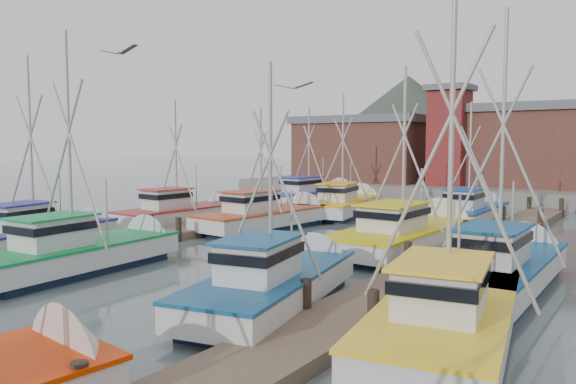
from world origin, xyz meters
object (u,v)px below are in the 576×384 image
Objects in this scene: boat_8 at (270,217)px; boat_12 at (346,205)px; lookout_tower at (449,135)px; boat_4 at (88,252)px.

boat_8 is 7.99m from boat_12.
lookout_tower reaches higher than boat_12.
boat_4 is (-2.24, -34.47, -4.87)m from lookout_tower.
boat_4 reaches higher than boat_8.
boat_4 is 12.32m from boat_8.
boat_8 is (-0.49, 12.31, -0.01)m from boat_4.
boat_12 is (0.04, 20.29, -0.00)m from boat_4.
lookout_tower is at bearing 70.57° from boat_12.
boat_8 is at bearing -104.39° from boat_12.
lookout_tower is at bearing 82.95° from boat_4.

